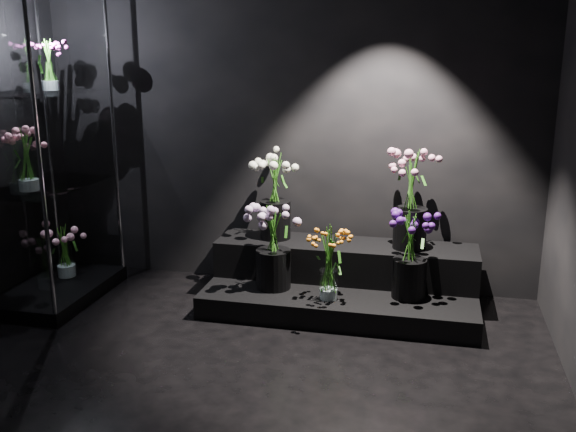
% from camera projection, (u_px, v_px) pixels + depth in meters
% --- Properties ---
extents(floor, '(4.00, 4.00, 0.00)m').
position_uv_depth(floor, '(206.00, 404.00, 3.53)').
color(floor, black).
rests_on(floor, ground).
extents(wall_back, '(4.00, 0.00, 4.00)m').
position_uv_depth(wall_back, '(287.00, 113.00, 5.06)').
color(wall_back, black).
rests_on(wall_back, floor).
extents(display_riser, '(2.00, 0.89, 0.44)m').
position_uv_depth(display_riser, '(342.00, 281.00, 4.88)').
color(display_riser, black).
rests_on(display_riser, floor).
extents(display_case, '(0.63, 1.06, 2.33)m').
position_uv_depth(display_case, '(45.00, 150.00, 4.74)').
color(display_case, black).
rests_on(display_case, floor).
extents(bouquet_orange_bells, '(0.34, 0.34, 0.53)m').
position_uv_depth(bouquet_orange_bells, '(329.00, 263.00, 4.50)').
color(bouquet_orange_bells, white).
rests_on(bouquet_orange_bells, display_riser).
extents(bouquet_lilac, '(0.39, 0.39, 0.61)m').
position_uv_depth(bouquet_lilac, '(273.00, 243.00, 4.70)').
color(bouquet_lilac, black).
rests_on(bouquet_lilac, display_riser).
extents(bouquet_purple, '(0.41, 0.41, 0.63)m').
position_uv_depth(bouquet_purple, '(410.00, 252.00, 4.52)').
color(bouquet_purple, black).
rests_on(bouquet_purple, display_riser).
extents(bouquet_cream_roses, '(0.42, 0.42, 0.66)m').
position_uv_depth(bouquet_cream_roses, '(275.00, 191.00, 4.97)').
color(bouquet_cream_roses, black).
rests_on(bouquet_cream_roses, display_riser).
extents(bouquet_pink_roses, '(0.36, 0.36, 0.73)m').
position_uv_depth(bouquet_pink_roses, '(412.00, 195.00, 4.71)').
color(bouquet_pink_roses, black).
rests_on(bouquet_pink_roses, display_riser).
extents(bouquet_case_pink, '(0.37, 0.37, 0.45)m').
position_uv_depth(bouquet_case_pink, '(26.00, 158.00, 4.55)').
color(bouquet_case_pink, white).
rests_on(bouquet_case_pink, display_case).
extents(bouquet_case_magenta, '(0.27, 0.27, 0.37)m').
position_uv_depth(bouquet_case_magenta, '(49.00, 65.00, 4.69)').
color(bouquet_case_magenta, white).
rests_on(bouquet_case_magenta, display_case).
extents(bouquet_case_base_pink, '(0.40, 0.40, 0.42)m').
position_uv_depth(bouquet_case_base_pink, '(65.00, 249.00, 5.14)').
color(bouquet_case_base_pink, white).
rests_on(bouquet_case_base_pink, display_case).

